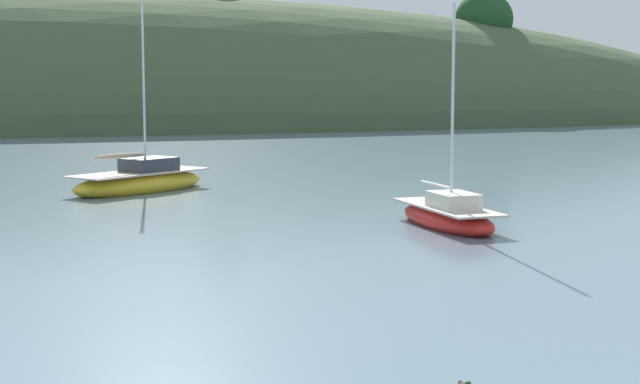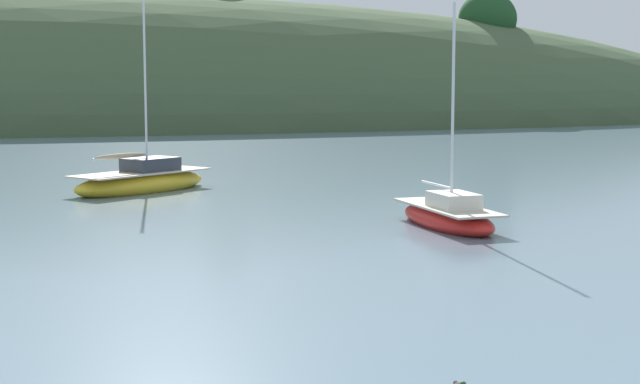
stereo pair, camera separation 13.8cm
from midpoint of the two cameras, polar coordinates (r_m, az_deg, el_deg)
name	(u,v)px [view 1 (the left image)]	position (r m, az deg, el deg)	size (l,w,h in m)	color
far_shoreline_hill	(102,126)	(95.85, -13.02, 3.90)	(150.00, 36.00, 28.21)	#425638
sailboat_red_portside	(448,216)	(29.26, 7.54, -1.43)	(1.78, 5.16, 6.94)	red
sailboat_cream_ketch	(141,181)	(39.03, -10.82, 0.64)	(6.64, 5.58, 8.14)	gold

